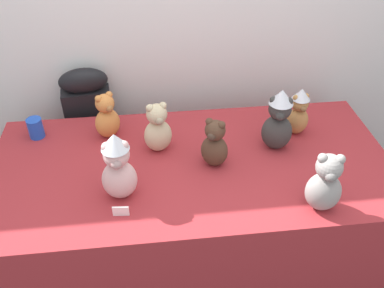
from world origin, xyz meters
name	(u,v)px	position (x,y,z in m)	size (l,w,h in m)	color
wall_back	(177,8)	(0.00, 0.98, 1.30)	(7.00, 0.08, 2.60)	white
display_table	(192,217)	(0.00, 0.25, 0.39)	(2.00, 0.95, 0.78)	maroon
instrument_case	(94,140)	(-0.56, 0.86, 0.51)	(0.29, 0.15, 1.02)	black
teddy_bear_charcoal	(278,121)	(0.44, 0.33, 0.94)	(0.18, 0.17, 0.34)	#383533
teddy_bear_sand	(158,129)	(-0.16, 0.38, 0.90)	(0.16, 0.15, 0.28)	#CCB78E
teddy_bear_ginger	(107,117)	(-0.42, 0.53, 0.90)	(0.17, 0.17, 0.26)	#D17F3D
teddy_bear_blush	(118,167)	(-0.34, 0.06, 0.94)	(0.16, 0.14, 0.34)	beige
teddy_bear_cocoa	(215,144)	(0.11, 0.23, 0.90)	(0.17, 0.17, 0.26)	#4C3323
teddy_bear_caramel	(298,112)	(0.59, 0.45, 0.91)	(0.14, 0.12, 0.27)	#B27A42
teddy_bear_ash	(325,184)	(0.52, -0.11, 0.91)	(0.18, 0.16, 0.30)	gray
party_cup_blue	(36,128)	(-0.80, 0.57, 0.83)	(0.08, 0.08, 0.11)	blue
name_card_front_left	(121,211)	(-0.34, -0.06, 0.80)	(0.07, 0.01, 0.05)	white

